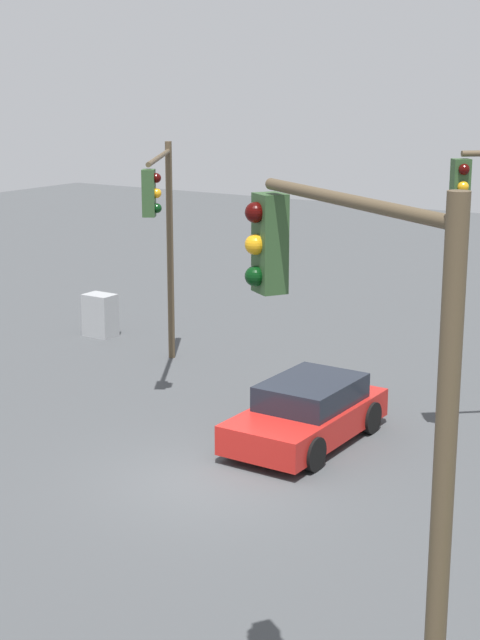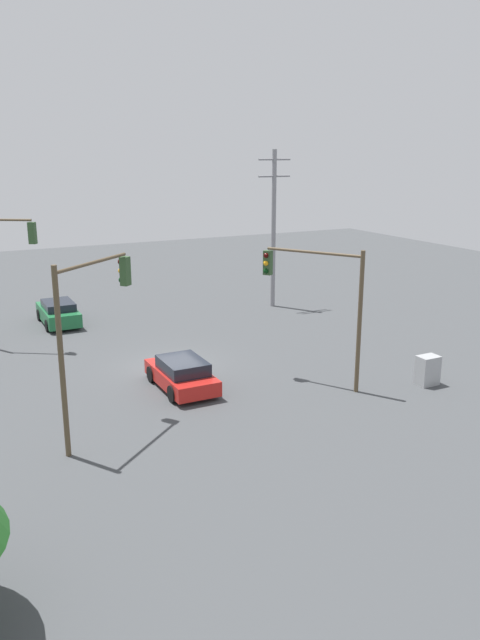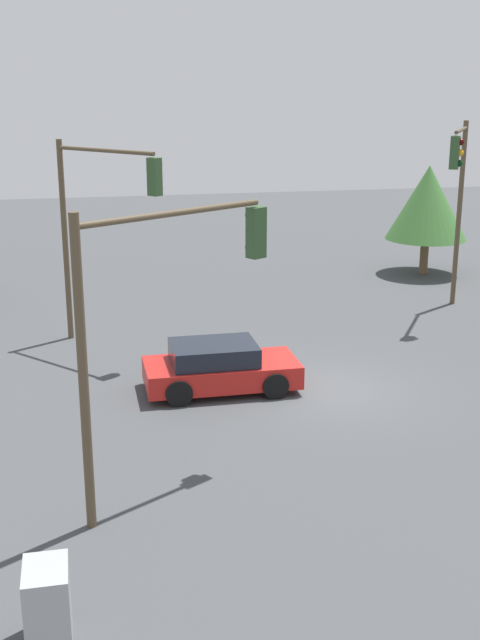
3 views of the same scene
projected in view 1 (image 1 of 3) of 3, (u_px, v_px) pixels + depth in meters
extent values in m
plane|color=#424447|center=(209.00, 480.00, 18.82)|extent=(80.00, 80.00, 0.00)
cube|color=red|center=(306.00, 420.00, 20.68)|extent=(1.86, 4.10, 0.61)
cube|color=black|center=(311.00, 392.00, 20.71)|extent=(1.64, 2.26, 0.52)
cylinder|color=black|center=(313.00, 454.00, 19.21)|extent=(0.22, 0.70, 0.70)
cylinder|color=black|center=(238.00, 436.00, 20.15)|extent=(0.22, 0.70, 0.70)
cylinder|color=black|center=(370.00, 417.00, 21.28)|extent=(0.22, 0.70, 0.70)
cylinder|color=black|center=(300.00, 403.00, 22.22)|extent=(0.22, 0.70, 0.70)
cube|color=#2D4C28|center=(460.00, 186.00, 19.22)|extent=(0.44, 0.43, 1.05)
sphere|color=#360503|center=(464.00, 169.00, 18.97)|extent=(0.22, 0.22, 0.22)
sphere|color=orange|center=(463.00, 187.00, 19.05)|extent=(0.22, 0.22, 0.22)
sphere|color=black|center=(462.00, 204.00, 19.13)|extent=(0.22, 0.22, 0.22)
cylinder|color=brown|center=(170.00, 252.00, 26.43)|extent=(0.18, 0.18, 5.91)
cylinder|color=brown|center=(159.00, 157.00, 23.71)|extent=(2.32, 3.71, 0.12)
cube|color=#2D4C28|center=(149.00, 193.00, 21.79)|extent=(0.42, 0.44, 1.05)
sphere|color=#360503|center=(156.00, 178.00, 21.70)|extent=(0.22, 0.22, 0.22)
sphere|color=orange|center=(157.00, 193.00, 21.78)|extent=(0.22, 0.22, 0.22)
sphere|color=black|center=(157.00, 208.00, 21.86)|extent=(0.22, 0.22, 0.22)
cylinder|color=brown|center=(437.00, 598.00, 8.07)|extent=(0.18, 0.18, 6.71)
cylinder|color=brown|center=(349.00, 201.00, 8.73)|extent=(2.75, 1.80, 0.12)
cube|color=#2D4C28|center=(270.00, 243.00, 10.29)|extent=(0.44, 0.42, 1.05)
sphere|color=#360503|center=(255.00, 212.00, 10.14)|extent=(0.22, 0.22, 0.22)
sphere|color=orange|center=(255.00, 245.00, 10.22)|extent=(0.22, 0.22, 0.22)
sphere|color=black|center=(255.00, 276.00, 10.30)|extent=(0.22, 0.22, 0.22)
cube|color=#9EA0A3|center=(100.00, 315.00, 29.26)|extent=(0.91, 0.65, 1.27)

